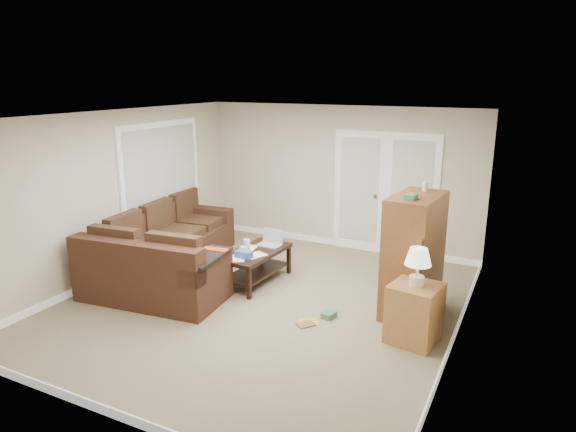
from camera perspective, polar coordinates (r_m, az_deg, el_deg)
The scene contains 17 objects.
floor at distance 7.07m, azimuth -2.77°, elevation -9.56°, with size 5.50×5.50×0.00m, color gray.
ceiling at distance 6.44m, azimuth -3.05°, elevation 11.09°, with size 5.00×5.50×0.02m, color silver.
wall_left at distance 8.14m, azimuth -18.46°, elevation 2.28°, with size 0.02×5.50×2.50m, color beige.
wall_right at distance 5.88m, azimuth 18.87°, elevation -2.52°, with size 0.02×5.50×2.50m, color beige.
wall_back at distance 9.08m, azimuth 5.63°, elevation 4.27°, with size 5.00×0.02×2.50m, color beige.
wall_front at distance 4.58m, azimuth -20.14°, elevation -7.68°, with size 5.00×0.02×2.50m, color beige.
baseboards at distance 7.05m, azimuth -2.77°, elevation -9.19°, with size 5.00×5.50×0.10m, color white, non-canonical shape.
french_doors at distance 8.83m, azimuth 10.67°, elevation 2.35°, with size 1.80×0.05×2.13m.
window_left at distance 8.78m, azimuth -13.88°, elevation 5.52°, with size 0.05×1.92×1.42m.
sectional_sofa at distance 7.98m, azimuth -13.59°, elevation -4.26°, with size 2.29×3.06×0.92m.
coffee_table at distance 7.65m, azimuth -3.55°, elevation -5.42°, with size 0.66×1.23×0.82m.
tv_armoire at distance 6.69m, azimuth 13.75°, elevation -4.18°, with size 0.62×1.02×1.67m.
side_cabinet at distance 6.12m, azimuth 13.90°, elevation -9.92°, with size 0.61×0.61×1.13m.
space_heater at distance 8.66m, azimuth 14.51°, elevation -4.25°, with size 0.12×0.10×0.29m, color silver.
floor_magazine at distance 6.55m, azimuth 2.30°, elevation -11.65°, with size 0.25×0.20×0.01m, color gold.
floor_greenbox at distance 6.66m, azimuth 4.57°, elevation -10.90°, with size 0.14×0.18×0.07m, color #387B4D.
floor_book at distance 6.52m, azimuth 1.64°, elevation -11.69°, with size 0.15×0.21×0.02m, color brown.
Camera 1 is at (3.16, -5.59, 2.96)m, focal length 32.00 mm.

